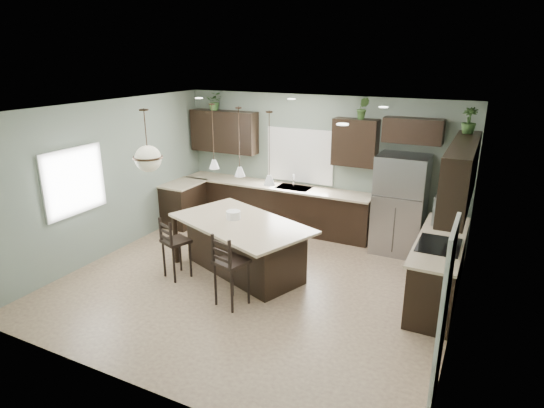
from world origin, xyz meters
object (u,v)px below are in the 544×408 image
(kitchen_island, at_px, (242,248))
(bar_stool_right, at_px, (232,270))
(serving_dish, at_px, (233,215))
(plant_back_left, at_px, (215,101))
(refrigerator, at_px, (400,205))
(bar_stool_left, at_px, (176,248))

(kitchen_island, distance_m, bar_stool_right, 1.04)
(serving_dish, relative_size, bar_stool_right, 0.21)
(serving_dish, distance_m, bar_stool_right, 1.26)
(plant_back_left, bearing_deg, serving_dish, -51.86)
(bar_stool_right, bearing_deg, refrigerator, 74.24)
(refrigerator, xyz_separation_m, kitchen_island, (-2.16, -2.09, -0.46))
(serving_dish, relative_size, plant_back_left, 0.62)
(refrigerator, distance_m, kitchen_island, 3.05)
(refrigerator, relative_size, serving_dish, 7.71)
(serving_dish, xyz_separation_m, bar_stool_left, (-0.70, -0.67, -0.47))
(kitchen_island, xyz_separation_m, serving_dish, (-0.19, 0.07, 0.53))
(refrigerator, distance_m, bar_stool_left, 4.09)
(refrigerator, distance_m, bar_stool_right, 3.55)
(bar_stool_right, bearing_deg, plant_back_left, 139.91)
(kitchen_island, relative_size, serving_dish, 9.84)
(refrigerator, relative_size, kitchen_island, 0.78)
(refrigerator, bearing_deg, serving_dish, -139.30)
(bar_stool_left, height_order, bar_stool_right, bar_stool_right)
(refrigerator, xyz_separation_m, bar_stool_left, (-3.05, -2.70, -0.40))
(refrigerator, height_order, plant_back_left, plant_back_left)
(kitchen_island, distance_m, serving_dish, 0.57)
(refrigerator, bearing_deg, bar_stool_left, -138.54)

